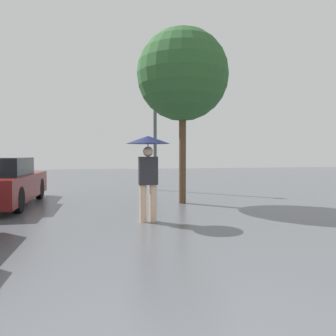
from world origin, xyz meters
name	(u,v)px	position (x,y,z in m)	size (l,w,h in m)	color
pedestrian	(148,157)	(0.41, 4.89, 1.36)	(0.91, 0.91, 1.78)	beige
parked_car_farthest	(0,183)	(-3.26, 7.79, 0.61)	(1.70, 4.32, 1.31)	maroon
tree	(183,75)	(1.72, 7.28, 3.63)	(2.59, 2.59, 4.95)	brown
street_lamp	(155,113)	(1.48, 10.85, 3.00)	(0.30, 0.30, 5.05)	#515456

